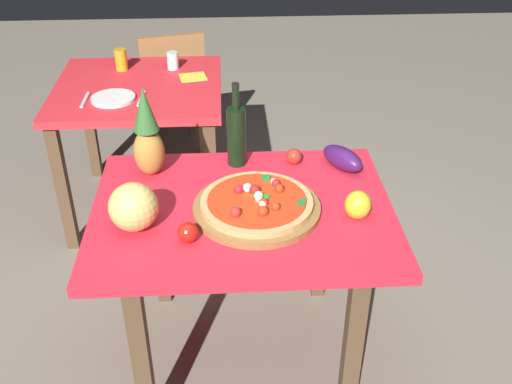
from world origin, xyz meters
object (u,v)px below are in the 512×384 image
object	(u,v)px
pizza	(257,202)
pineapple_left	(148,137)
drinking_glass_water	(173,61)
knife_utensil	(141,98)
dining_chair	(172,86)
tomato_near_board	(188,233)
display_table	(243,230)
fork_utensil	(85,100)
napkin_folded	(193,77)
melon	(133,207)
tomato_by_bottle	(294,156)
eggplant	(343,158)
dinner_plate	(113,98)
background_table	(140,106)
bell_pepper	(358,205)
pizza_board	(257,208)
drinking_glass_juice	(121,60)
wine_bottle	(236,135)

from	to	relation	value
pizza	pineapple_left	bearing A→B (deg)	144.35
drinking_glass_water	knife_utensil	xyz separation A→B (m)	(-0.14, -0.41, -0.04)
dining_chair	tomato_near_board	size ratio (longest dim) A/B	11.99
dining_chair	pizza	distance (m)	1.95
display_table	fork_utensil	distance (m)	1.25
display_table	napkin_folded	distance (m)	1.30
melon	tomato_by_bottle	bearing A→B (deg)	34.84
display_table	drinking_glass_water	xyz separation A→B (m)	(-0.34, 1.41, 0.15)
eggplant	tomato_by_bottle	world-z (taller)	eggplant
dinner_plate	knife_utensil	bearing A→B (deg)	-0.00
background_table	napkin_folded	size ratio (longest dim) A/B	6.27
dining_chair	eggplant	world-z (taller)	eggplant
eggplant	dinner_plate	size ratio (longest dim) A/B	0.91
background_table	bell_pepper	bearing A→B (deg)	-53.98
dinner_plate	napkin_folded	bearing A→B (deg)	35.18
dinner_plate	napkin_folded	world-z (taller)	dinner_plate
display_table	pizza	bearing A→B (deg)	-29.25
eggplant	display_table	bearing A→B (deg)	-147.87
pizza_board	pineapple_left	xyz separation A→B (m)	(-0.41, 0.29, 0.15)
dining_chair	tomato_near_board	world-z (taller)	dining_chair
display_table	pineapple_left	distance (m)	0.52
napkin_folded	fork_utensil	bearing A→B (deg)	-152.60
pineapple_left	drinking_glass_juice	xyz separation A→B (m)	(-0.27, 1.15, -0.10)
display_table	fork_utensil	bearing A→B (deg)	126.98
eggplant	background_table	bearing A→B (deg)	135.04
fork_utensil	melon	bearing A→B (deg)	-70.15
pineapple_left	wine_bottle	bearing A→B (deg)	9.91
eggplant	tomato_by_bottle	distance (m)	0.20
drinking_glass_juice	dinner_plate	xyz separation A→B (m)	(0.01, -0.41, -0.05)
background_table	drinking_glass_water	distance (m)	0.33
wine_bottle	background_table	bearing A→B (deg)	120.20
dinner_plate	fork_utensil	xyz separation A→B (m)	(-0.14, 0.00, -0.00)
display_table	tomato_near_board	bearing A→B (deg)	-134.28
display_table	pineapple_left	world-z (taller)	pineapple_left
background_table	pizza	world-z (taller)	pizza
melon	fork_utensil	bearing A→B (deg)	108.85
pineapple_left	napkin_folded	size ratio (longest dim) A/B	2.62
bell_pepper	eggplant	world-z (taller)	bell_pepper
dining_chair	knife_utensil	bearing A→B (deg)	70.88
pizza	eggplant	xyz separation A→B (m)	(0.36, 0.29, 0.00)
display_table	eggplant	world-z (taller)	eggplant
melon	fork_utensil	world-z (taller)	melon
drinking_glass_water	dinner_plate	xyz separation A→B (m)	(-0.28, -0.41, -0.04)
melon	dinner_plate	world-z (taller)	melon
dining_chair	dinner_plate	distance (m)	0.91
tomato_near_board	wine_bottle	bearing A→B (deg)	70.91
pizza_board	fork_utensil	bearing A→B (deg)	127.99
pineapple_left	fork_utensil	size ratio (longest dim) A/B	2.04
background_table	pizza_board	xyz separation A→B (m)	(0.56, -1.21, 0.13)
dining_chair	bell_pepper	xyz separation A→B (m)	(0.80, -1.92, 0.33)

